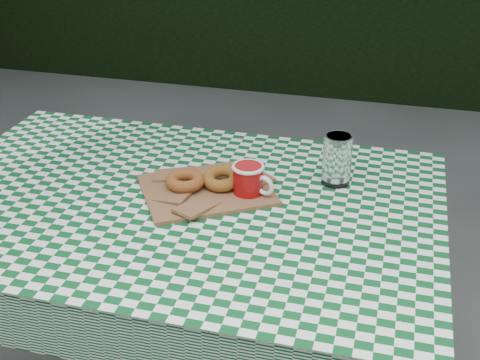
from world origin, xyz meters
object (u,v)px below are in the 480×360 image
Objects in this scene: table at (183,315)px; coffee_mug at (248,181)px; paper_bag at (207,189)px; drinking_glass at (337,160)px.

table is 0.46m from coffee_mug.
paper_bag is at bearing 42.38° from table.
drinking_glass is at bearing 27.04° from table.
coffee_mug is (0.17, 0.06, 0.42)m from table.
table is at bearing -137.85° from paper_bag.
table is at bearing -141.44° from coffee_mug.
paper_bag is at bearing -156.89° from drinking_glass.
drinking_glass reaches higher than coffee_mug.
table is 9.60× the size of drinking_glass.
paper_bag is 2.09× the size of coffee_mug.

